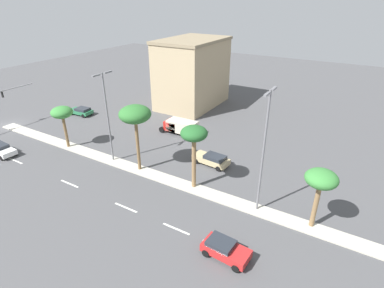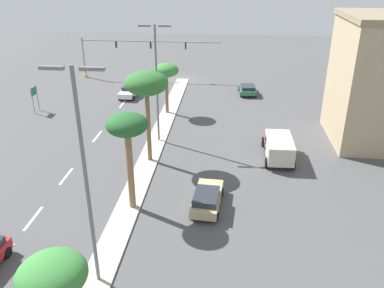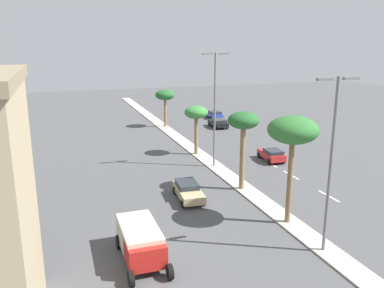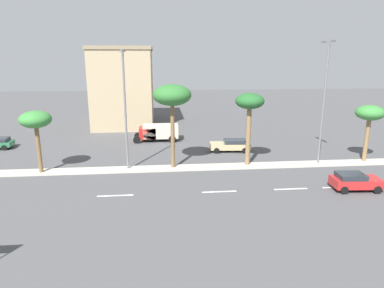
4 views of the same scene
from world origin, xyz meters
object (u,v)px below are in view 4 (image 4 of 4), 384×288
Objects in this scene: palm_tree_near at (36,121)px; box_truck at (157,132)px; sedan_tan_trailing at (231,145)px; street_lamp_front at (125,102)px; sedan_red_near at (355,181)px; palm_tree_left at (250,104)px; palm_tree_outboard at (172,96)px; palm_tree_far at (370,114)px; commercial_building at (124,86)px; street_lamp_leading at (324,95)px.

box_truck is (-11.64, 10.69, -3.75)m from palm_tree_near.
box_truck is (-5.85, -8.45, 0.45)m from sedan_tan_trailing.
street_lamp_front is 2.82× the size of sedan_red_near.
palm_tree_near is 19.72m from palm_tree_left.
sedan_tan_trailing is at bearing -148.70° from sedan_red_near.
palm_tree_outboard is 1.13× the size of palm_tree_left.
sedan_red_near is at bearing 64.15° from palm_tree_outboard.
palm_tree_far is at bearing 90.32° from street_lamp_front.
palm_tree_far is 1.23× the size of sedan_tan_trailing.
commercial_building reaches higher than palm_tree_outboard.
palm_tree_near is at bearing -87.29° from street_lamp_front.
commercial_building is 31.89m from street_lamp_leading.
street_lamp_leading is at bearing 90.55° from palm_tree_near.
palm_tree_left is at bearing 91.35° from palm_tree_outboard.
palm_tree_near is 8.09m from street_lamp_front.
street_lamp_leading is (-0.26, 26.93, 2.01)m from palm_tree_near.
sedan_red_near reaches higher than sedan_tan_trailing.
sedan_tan_trailing is 0.82× the size of box_truck.
palm_tree_outboard is 0.67× the size of street_lamp_leading.
palm_tree_far is (-0.19, 19.73, -2.04)m from palm_tree_outboard.
palm_tree_left is 11.75m from street_lamp_front.
palm_tree_left is 0.59× the size of street_lamp_leading.
palm_tree_near is at bearing -88.55° from palm_tree_left.
sedan_red_near is at bearing 41.19° from box_truck.
palm_tree_outboard is at bearing 91.52° from palm_tree_near.
street_lamp_front is (-0.38, 7.94, 1.54)m from palm_tree_near.
palm_tree_left is at bearing -89.95° from palm_tree_far.
box_truck is (-11.38, -16.24, -5.76)m from street_lamp_leading.
palm_tree_left reaches higher than sedan_red_near.
sedan_tan_trailing is 14.59m from sedan_red_near.
street_lamp_leading is at bearing 178.28° from sedan_red_near.
box_truck reaches higher than sedan_tan_trailing.
sedan_red_near is at bearing -36.28° from palm_tree_far.
sedan_tan_trailing is 1.19× the size of sedan_red_near.
commercial_building is 2.41× the size of palm_tree_near.
commercial_building is at bearing -131.67° from palm_tree_far.
box_truck is at bearing -117.58° from palm_tree_far.
palm_tree_outboard reaches higher than palm_tree_near.
street_lamp_leading is 2.55× the size of sedan_tan_trailing.
street_lamp_leading reaches higher than sedan_tan_trailing.
palm_tree_near is 0.72× the size of palm_tree_outboard.
street_lamp_leading reaches higher than palm_tree_outboard.
sedan_tan_trailing is at bearing -112.34° from palm_tree_far.
palm_tree_left is 7.31m from street_lamp_leading.
palm_tree_outboard is (23.65, 6.64, 0.96)m from commercial_building.
palm_tree_left is at bearing -135.53° from sedan_red_near.
street_lamp_leading is (0.12, 18.99, 0.46)m from street_lamp_front.
street_lamp_leading reaches higher than palm_tree_near.
palm_tree_outboard reaches higher than box_truck.
box_truck is (-11.27, 2.75, -5.30)m from street_lamp_front.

